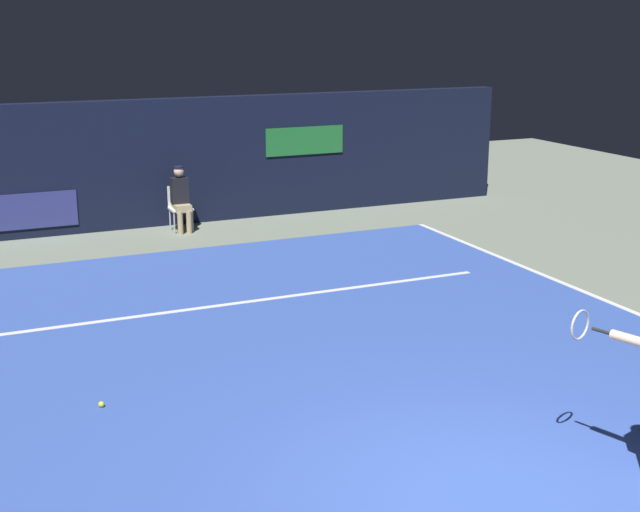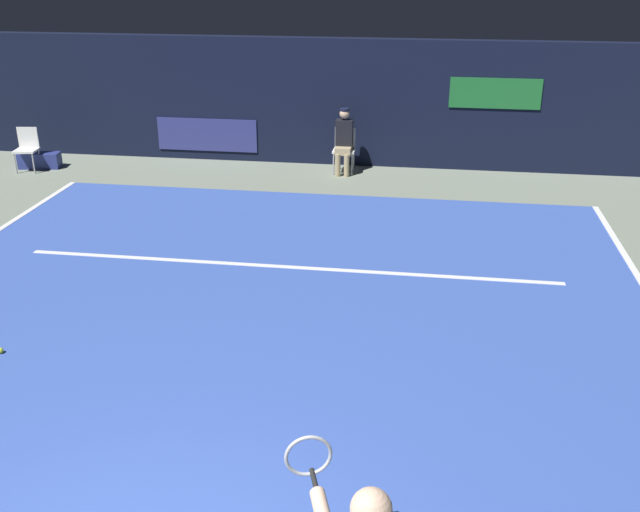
% 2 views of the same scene
% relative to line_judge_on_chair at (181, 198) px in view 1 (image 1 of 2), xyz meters
% --- Properties ---
extents(ground_plane, '(31.18, 31.18, 0.00)m').
position_rel_line_judge_on_chair_xyz_m(ground_plane, '(-0.25, -6.75, -0.69)').
color(ground_plane, gray).
extents(court_surface, '(9.98, 10.53, 0.01)m').
position_rel_line_judge_on_chair_xyz_m(court_surface, '(-0.25, -6.75, -0.68)').
color(court_surface, '#3856B2').
rests_on(court_surface, ground).
extents(line_sideline_left, '(0.10, 10.53, 0.01)m').
position_rel_line_judge_on_chair_xyz_m(line_sideline_left, '(4.70, -6.75, -0.67)').
color(line_sideline_left, white).
rests_on(line_sideline_left, court_surface).
extents(line_service, '(7.79, 0.10, 0.01)m').
position_rel_line_judge_on_chair_xyz_m(line_service, '(-0.25, -4.91, -0.67)').
color(line_service, white).
rests_on(line_service, court_surface).
extents(back_wall, '(16.00, 0.33, 2.60)m').
position_rel_line_judge_on_chair_xyz_m(back_wall, '(-0.25, 0.75, 0.61)').
color(back_wall, black).
rests_on(back_wall, ground).
extents(line_judge_on_chair, '(0.44, 0.53, 1.32)m').
position_rel_line_judge_on_chair_xyz_m(line_judge_on_chair, '(0.00, 0.00, 0.00)').
color(line_judge_on_chair, white).
rests_on(line_judge_on_chair, ground).
extents(tennis_ball, '(0.07, 0.07, 0.07)m').
position_rel_line_judge_on_chair_xyz_m(tennis_ball, '(-3.00, -7.76, -0.64)').
color(tennis_ball, '#CCE033').
rests_on(tennis_ball, court_surface).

